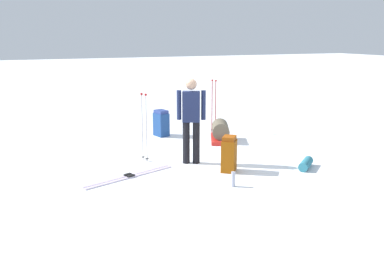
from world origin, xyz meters
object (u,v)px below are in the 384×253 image
(ski_pair_near, at_px, (129,176))
(backpack_large_dark, at_px, (161,123))
(ski_poles_planted_far, at_px, (144,124))
(backpack_bright, at_px, (229,154))
(sleeping_mat_rolled, at_px, (306,164))
(ski_poles_planted_near, at_px, (214,104))
(gear_sled, at_px, (220,132))
(skier_standing, at_px, (191,116))
(thermos_bottle, at_px, (233,179))

(ski_pair_near, relative_size, backpack_large_dark, 2.73)
(ski_pair_near, bearing_deg, ski_poles_planted_far, -33.05)
(backpack_bright, xyz_separation_m, sleeping_mat_rolled, (-0.43, -1.45, -0.24))
(ski_pair_near, height_order, ski_poles_planted_near, ski_poles_planted_near)
(ski_poles_planted_far, distance_m, gear_sled, 2.42)
(ski_poles_planted_near, height_order, ski_poles_planted_far, ski_poles_planted_near)
(gear_sled, bearing_deg, skier_standing, 135.73)
(ski_poles_planted_far, bearing_deg, gear_sled, -67.82)
(thermos_bottle, bearing_deg, backpack_bright, -23.21)
(ski_poles_planted_near, distance_m, sleeping_mat_rolled, 3.59)
(skier_standing, xyz_separation_m, backpack_large_dark, (2.49, -0.24, -0.63))
(backpack_large_dark, relative_size, ski_poles_planted_near, 0.48)
(backpack_large_dark, xyz_separation_m, backpack_bright, (-3.27, -0.20, 0.01))
(skier_standing, xyz_separation_m, gear_sled, (1.42, -1.38, -0.73))
(ski_poles_planted_far, bearing_deg, sleeping_mat_rolled, -122.84)
(ski_poles_planted_near, height_order, thermos_bottle, ski_poles_planted_near)
(backpack_bright, height_order, sleeping_mat_rolled, backpack_bright)
(backpack_bright, xyz_separation_m, ski_poles_planted_near, (3.08, -1.19, 0.44))
(skier_standing, relative_size, ski_pair_near, 0.94)
(ski_pair_near, bearing_deg, ski_poles_planted_near, -48.58)
(ski_pair_near, xyz_separation_m, ski_poles_planted_near, (2.66, -3.01, 0.76))
(sleeping_mat_rolled, bearing_deg, ski_poles_planted_far, 57.16)
(skier_standing, relative_size, thermos_bottle, 6.54)
(ski_poles_planted_far, bearing_deg, backpack_bright, -136.37)
(skier_standing, height_order, sleeping_mat_rolled, skier_standing)
(ski_poles_planted_near, bearing_deg, skier_standing, 144.65)
(backpack_large_dark, bearing_deg, thermos_bottle, 178.06)
(ski_pair_near, distance_m, sleeping_mat_rolled, 3.38)
(skier_standing, xyz_separation_m, sleeping_mat_rolled, (-1.21, -1.89, -0.86))
(backpack_large_dark, height_order, thermos_bottle, backpack_large_dark)
(backpack_large_dark, relative_size, sleeping_mat_rolled, 1.21)
(sleeping_mat_rolled, bearing_deg, backpack_large_dark, 23.94)
(backpack_large_dark, distance_m, thermos_bottle, 4.05)
(ski_pair_near, height_order, thermos_bottle, thermos_bottle)
(backpack_bright, xyz_separation_m, thermos_bottle, (-0.77, 0.33, -0.20))
(ski_poles_planted_near, xyz_separation_m, gear_sled, (-0.88, 0.25, -0.55))
(ski_pair_near, height_order, ski_poles_planted_far, ski_poles_planted_far)
(backpack_large_dark, distance_m, ski_poles_planted_far, 2.27)
(backpack_bright, height_order, gear_sled, backpack_bright)
(skier_standing, bearing_deg, backpack_bright, -150.60)
(backpack_large_dark, xyz_separation_m, sleeping_mat_rolled, (-3.70, -1.64, -0.24))
(ski_poles_planted_near, relative_size, ski_poles_planted_far, 1.00)
(skier_standing, distance_m, sleeping_mat_rolled, 2.40)
(ski_poles_planted_far, distance_m, sleeping_mat_rolled, 3.28)
(ski_pair_near, height_order, backpack_large_dark, backpack_large_dark)
(skier_standing, height_order, ski_pair_near, skier_standing)
(ski_pair_near, xyz_separation_m, ski_poles_planted_far, (0.88, -0.58, 0.76))
(sleeping_mat_rolled, bearing_deg, ski_pair_near, 75.36)
(skier_standing, height_order, ski_poles_planted_far, skier_standing)
(ski_pair_near, height_order, gear_sled, gear_sled)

